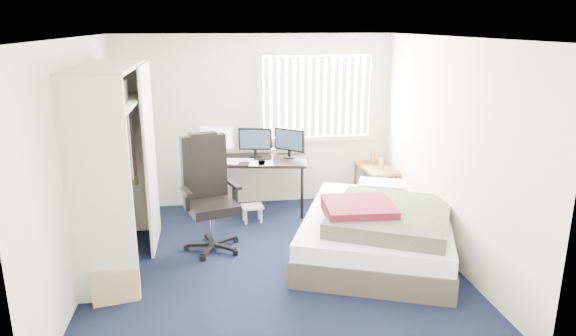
# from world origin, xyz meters

# --- Properties ---
(ground) EXTENTS (4.20, 4.20, 0.00)m
(ground) POSITION_xyz_m (0.00, 0.00, 0.00)
(ground) COLOR black
(ground) RESTS_ON ground
(room_shell) EXTENTS (4.20, 4.20, 4.20)m
(room_shell) POSITION_xyz_m (0.00, 0.00, 1.51)
(room_shell) COLOR silver
(room_shell) RESTS_ON ground
(window_assembly) EXTENTS (1.72, 0.09, 1.32)m
(window_assembly) POSITION_xyz_m (0.90, 2.04, 1.60)
(window_assembly) COLOR white
(window_assembly) RESTS_ON ground
(closet) EXTENTS (0.64, 1.84, 2.22)m
(closet) POSITION_xyz_m (-1.67, 0.27, 1.35)
(closet) COLOR beige
(closet) RESTS_ON ground
(desk) EXTENTS (1.68, 1.00, 1.24)m
(desk) POSITION_xyz_m (-0.10, 1.75, 0.80)
(desk) COLOR black
(desk) RESTS_ON ground
(office_chair) EXTENTS (0.82, 0.82, 1.39)m
(office_chair) POSITION_xyz_m (-0.70, 0.54, 0.53)
(office_chair) COLOR black
(office_chair) RESTS_ON ground
(footstool) EXTENTS (0.31, 0.26, 0.23)m
(footstool) POSITION_xyz_m (-0.14, 1.28, 0.18)
(footstool) COLOR white
(footstool) RESTS_ON ground
(nightstand) EXTENTS (0.50, 0.89, 0.77)m
(nightstand) POSITION_xyz_m (1.75, 1.74, 0.52)
(nightstand) COLOR brown
(nightstand) RESTS_ON ground
(bed) EXTENTS (2.37, 2.68, 0.73)m
(bed) POSITION_xyz_m (1.25, 0.06, 0.30)
(bed) COLOR #403A2E
(bed) RESTS_ON ground
(pine_box) EXTENTS (0.50, 0.41, 0.33)m
(pine_box) POSITION_xyz_m (-1.65, -0.53, 0.17)
(pine_box) COLOR #9F804F
(pine_box) RESTS_ON ground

